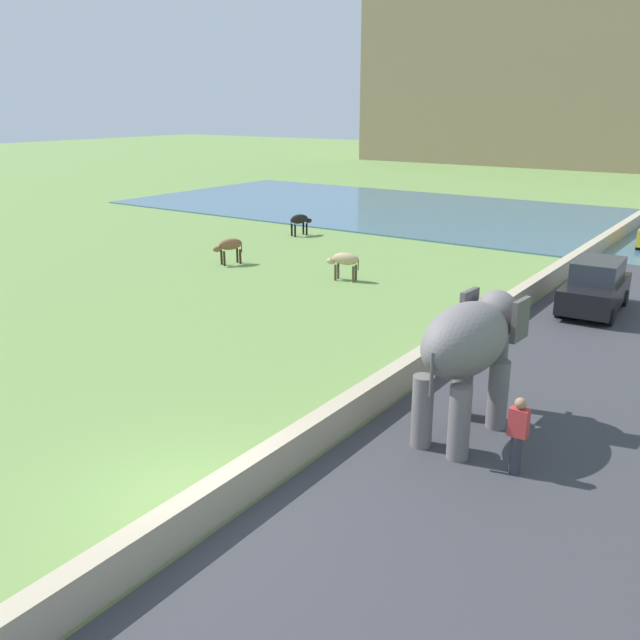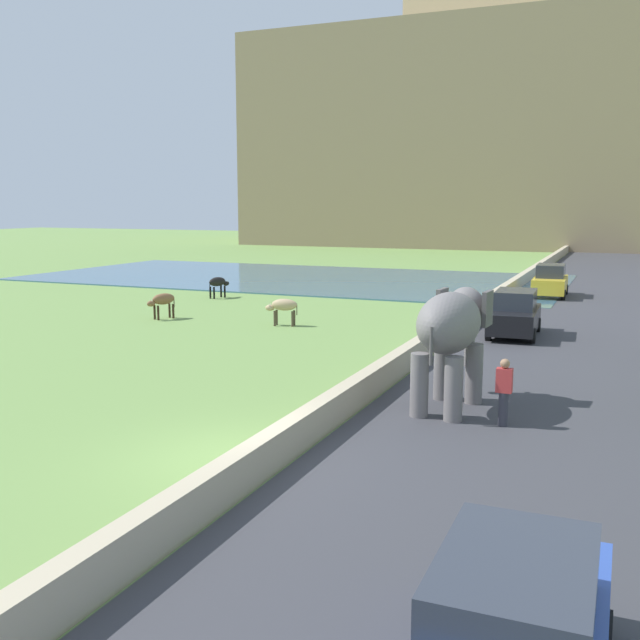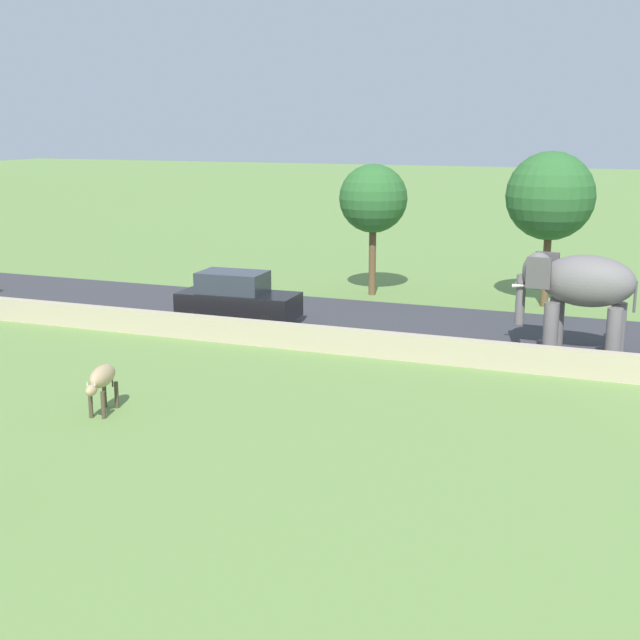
{
  "view_description": "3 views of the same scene",
  "coord_description": "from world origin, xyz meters",
  "px_view_note": "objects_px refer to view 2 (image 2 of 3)",
  "views": [
    {
      "loc": [
        8.43,
        -7.44,
        6.83
      ],
      "look_at": [
        -1.62,
        7.09,
        1.2
      ],
      "focal_mm": 38.2,
      "sensor_mm": 36.0,
      "label": 1
    },
    {
      "loc": [
        7.39,
        -12.4,
        5.11
      ],
      "look_at": [
        -0.65,
        6.55,
        1.83
      ],
      "focal_mm": 41.09,
      "sensor_mm": 36.0,
      "label": 2
    },
    {
      "loc": [
        -22.25,
        3.28,
        6.72
      ],
      "look_at": [
        -2.45,
        10.97,
        1.85
      ],
      "focal_mm": 48.91,
      "sensor_mm": 36.0,
      "label": 3
    }
  ],
  "objects_px": {
    "cow_tan": "(283,306)",
    "cow_black": "(218,283)",
    "car_black": "(515,314)",
    "cow_brown": "(163,300)",
    "person_beside_elephant": "(504,391)",
    "car_yellow": "(550,281)",
    "elephant": "(452,330)",
    "car_blue": "(515,636)"
  },
  "relations": [
    {
      "from": "car_blue",
      "to": "cow_tan",
      "type": "height_order",
      "value": "car_blue"
    },
    {
      "from": "car_blue",
      "to": "car_yellow",
      "type": "distance_m",
      "value": 35.1
    },
    {
      "from": "cow_brown",
      "to": "car_blue",
      "type": "bearing_deg",
      "value": -47.83
    },
    {
      "from": "car_black",
      "to": "cow_brown",
      "type": "height_order",
      "value": "car_black"
    },
    {
      "from": "person_beside_elephant",
      "to": "elephant",
      "type": "bearing_deg",
      "value": 144.43
    },
    {
      "from": "cow_brown",
      "to": "cow_tan",
      "type": "xyz_separation_m",
      "value": [
        5.75,
        0.46,
        0.0
      ]
    },
    {
      "from": "elephant",
      "to": "car_black",
      "type": "bearing_deg",
      "value": 90.1
    },
    {
      "from": "car_yellow",
      "to": "cow_brown",
      "type": "xyz_separation_m",
      "value": [
        -15.12,
        -14.79,
        -0.06
      ]
    },
    {
      "from": "car_black",
      "to": "cow_brown",
      "type": "xyz_separation_m",
      "value": [
        -15.12,
        -1.62,
        -0.06
      ]
    },
    {
      "from": "elephant",
      "to": "car_blue",
      "type": "height_order",
      "value": "elephant"
    },
    {
      "from": "car_yellow",
      "to": "cow_black",
      "type": "height_order",
      "value": "car_yellow"
    },
    {
      "from": "cow_brown",
      "to": "car_yellow",
      "type": "bearing_deg",
      "value": 44.37
    },
    {
      "from": "elephant",
      "to": "cow_brown",
      "type": "relative_size",
      "value": 2.5
    },
    {
      "from": "car_blue",
      "to": "car_black",
      "type": "xyz_separation_m",
      "value": [
        -3.15,
        21.79,
        0.0
      ]
    },
    {
      "from": "cow_brown",
      "to": "cow_tan",
      "type": "relative_size",
      "value": 0.99
    },
    {
      "from": "person_beside_elephant",
      "to": "car_black",
      "type": "xyz_separation_m",
      "value": [
        -1.5,
        12.06,
        0.03
      ]
    },
    {
      "from": "person_beside_elephant",
      "to": "car_blue",
      "type": "height_order",
      "value": "car_blue"
    },
    {
      "from": "elephant",
      "to": "cow_black",
      "type": "height_order",
      "value": "elephant"
    },
    {
      "from": "car_black",
      "to": "car_blue",
      "type": "bearing_deg",
      "value": -81.77
    },
    {
      "from": "car_blue",
      "to": "car_black",
      "type": "relative_size",
      "value": 0.98
    },
    {
      "from": "person_beside_elephant",
      "to": "car_black",
      "type": "relative_size",
      "value": 0.4
    },
    {
      "from": "cow_tan",
      "to": "cow_black",
      "type": "relative_size",
      "value": 1.0
    },
    {
      "from": "person_beside_elephant",
      "to": "cow_black",
      "type": "distance_m",
      "value": 25.41
    },
    {
      "from": "car_black",
      "to": "cow_black",
      "type": "bearing_deg",
      "value": 160.99
    },
    {
      "from": "person_beside_elephant",
      "to": "car_black",
      "type": "height_order",
      "value": "car_black"
    },
    {
      "from": "elephant",
      "to": "cow_tan",
      "type": "xyz_separation_m",
      "value": [
        -9.39,
        9.83,
        -1.2
      ]
    },
    {
      "from": "person_beside_elephant",
      "to": "car_yellow",
      "type": "xyz_separation_m",
      "value": [
        -1.5,
        25.23,
        0.03
      ]
    },
    {
      "from": "car_blue",
      "to": "cow_tan",
      "type": "relative_size",
      "value": 2.82
    },
    {
      "from": "car_yellow",
      "to": "car_blue",
      "type": "bearing_deg",
      "value": -84.85
    },
    {
      "from": "elephant",
      "to": "car_black",
      "type": "xyz_separation_m",
      "value": [
        -0.02,
        11.0,
        -1.14
      ]
    },
    {
      "from": "person_beside_elephant",
      "to": "cow_brown",
      "type": "distance_m",
      "value": 19.62
    },
    {
      "from": "car_yellow",
      "to": "cow_black",
      "type": "relative_size",
      "value": 2.85
    },
    {
      "from": "elephant",
      "to": "cow_brown",
      "type": "distance_m",
      "value": 17.85
    },
    {
      "from": "person_beside_elephant",
      "to": "car_yellow",
      "type": "height_order",
      "value": "car_yellow"
    },
    {
      "from": "person_beside_elephant",
      "to": "car_black",
      "type": "distance_m",
      "value": 12.15
    },
    {
      "from": "cow_black",
      "to": "elephant",
      "type": "bearing_deg",
      "value": -45.11
    },
    {
      "from": "person_beside_elephant",
      "to": "cow_brown",
      "type": "bearing_deg",
      "value": 147.88
    },
    {
      "from": "cow_tan",
      "to": "elephant",
      "type": "bearing_deg",
      "value": -46.33
    },
    {
      "from": "elephant",
      "to": "cow_tan",
      "type": "height_order",
      "value": "elephant"
    },
    {
      "from": "car_black",
      "to": "cow_black",
      "type": "xyz_separation_m",
      "value": [
        -16.65,
        5.73,
        -0.06
      ]
    },
    {
      "from": "person_beside_elephant",
      "to": "cow_tan",
      "type": "bearing_deg",
      "value": 134.94
    },
    {
      "from": "cow_tan",
      "to": "cow_black",
      "type": "height_order",
      "value": "same"
    }
  ]
}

